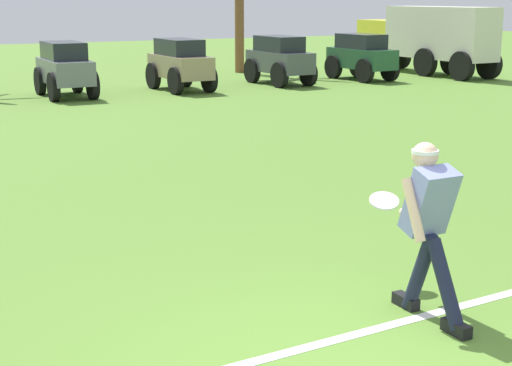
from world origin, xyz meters
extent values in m
cube|color=white|center=(0.00, 0.62, 0.00)|extent=(18.46, 1.30, 0.01)
cylinder|color=#191E38|center=(1.15, 0.77, 0.36)|extent=(0.12, 0.36, 0.72)
cube|color=black|center=(1.15, 0.93, 0.05)|extent=(0.10, 0.26, 0.10)
cylinder|color=#191E38|center=(1.15, 0.46, 0.36)|extent=(0.12, 0.44, 0.69)
cube|color=black|center=(1.16, 0.31, 0.05)|extent=(0.10, 0.26, 0.10)
cube|color=#7A84C6|center=(1.15, 0.70, 0.98)|extent=(0.35, 0.36, 0.58)
sphere|color=beige|center=(1.15, 0.78, 1.33)|extent=(0.21, 0.21, 0.21)
cylinder|color=white|center=(1.15, 0.78, 1.36)|extent=(0.22, 0.22, 0.03)
cylinder|color=beige|center=(1.33, 0.98, 0.82)|extent=(0.09, 0.57, 0.27)
cylinder|color=beige|center=(0.95, 0.64, 0.94)|extent=(0.08, 0.28, 0.49)
cylinder|color=white|center=(1.34, 1.55, 0.75)|extent=(0.35, 0.35, 0.12)
cube|color=slate|center=(1.97, 16.21, 0.66)|extent=(0.99, 2.35, 0.60)
cube|color=#1E232B|center=(1.97, 16.26, 1.18)|extent=(0.87, 1.55, 0.44)
cylinder|color=black|center=(1.48, 16.99, 0.36)|extent=(0.18, 0.72, 0.72)
cylinder|color=black|center=(2.46, 16.99, 0.36)|extent=(0.18, 0.72, 0.72)
cylinder|color=black|center=(1.48, 15.43, 0.36)|extent=(0.18, 0.72, 0.72)
cylinder|color=black|center=(2.46, 15.43, 0.36)|extent=(0.18, 0.72, 0.72)
cube|color=#998466|center=(5.13, 16.19, 0.66)|extent=(1.09, 2.39, 0.60)
cube|color=#1E232B|center=(5.12, 16.24, 1.18)|extent=(0.93, 1.59, 0.44)
cylinder|color=black|center=(4.60, 16.94, 0.36)|extent=(0.21, 0.73, 0.72)
cylinder|color=black|center=(5.58, 16.99, 0.36)|extent=(0.21, 0.73, 0.72)
cylinder|color=black|center=(4.67, 15.39, 0.36)|extent=(0.21, 0.73, 0.72)
cylinder|color=black|center=(5.65, 15.43, 0.36)|extent=(0.21, 0.73, 0.72)
cube|color=#474C51|center=(8.30, 16.32, 0.66)|extent=(1.11, 2.40, 0.60)
cube|color=#1E232B|center=(8.29, 16.37, 1.18)|extent=(0.95, 1.60, 0.44)
cylinder|color=black|center=(7.76, 17.07, 0.36)|extent=(0.22, 0.73, 0.72)
cylinder|color=black|center=(8.74, 17.13, 0.36)|extent=(0.22, 0.73, 0.72)
cylinder|color=black|center=(7.85, 15.52, 0.36)|extent=(0.22, 0.73, 0.72)
cylinder|color=black|center=(8.83, 15.57, 0.36)|extent=(0.22, 0.73, 0.72)
cube|color=#235133|center=(11.15, 16.30, 0.66)|extent=(1.15, 2.42, 0.60)
cube|color=#1E232B|center=(11.15, 16.35, 1.18)|extent=(0.98, 1.61, 0.44)
cylinder|color=black|center=(10.61, 17.04, 0.36)|extent=(0.23, 0.73, 0.72)
cylinder|color=black|center=(11.58, 17.11, 0.36)|extent=(0.23, 0.73, 0.72)
cylinder|color=black|center=(10.72, 15.48, 0.36)|extent=(0.23, 0.73, 0.72)
cylinder|color=black|center=(11.70, 15.56, 0.36)|extent=(0.23, 0.73, 0.72)
cube|color=yellow|center=(14.07, 19.26, 1.12)|extent=(1.13, 1.75, 1.15)
cube|color=silver|center=(14.20, 16.31, 1.38)|extent=(1.34, 4.25, 1.65)
cylinder|color=black|center=(13.51, 18.89, 0.45)|extent=(0.28, 0.91, 0.90)
cylinder|color=black|center=(14.66, 18.94, 0.45)|extent=(0.28, 0.91, 0.90)
cylinder|color=black|center=(13.63, 16.29, 0.45)|extent=(0.28, 0.91, 0.90)
cylinder|color=black|center=(14.78, 16.34, 0.45)|extent=(0.28, 0.91, 0.90)
cylinder|color=black|center=(13.70, 14.64, 0.45)|extent=(0.28, 0.91, 0.90)
cylinder|color=black|center=(14.85, 14.69, 0.45)|extent=(0.28, 0.91, 0.90)
camera|label=1|loc=(-2.76, -4.00, 2.55)|focal=55.00mm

